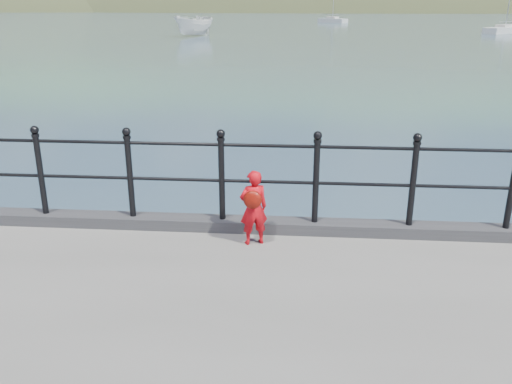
# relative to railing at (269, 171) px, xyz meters

# --- Properties ---
(ground) EXTENTS (600.00, 600.00, 0.00)m
(ground) POSITION_rel_railing_xyz_m (-0.00, 0.15, -1.82)
(ground) COLOR #2D4251
(ground) RESTS_ON ground
(kerb) EXTENTS (60.00, 0.30, 0.15)m
(kerb) POSITION_rel_railing_xyz_m (-0.00, -0.00, -0.75)
(kerb) COLOR #28282B
(kerb) RESTS_ON quay
(railing) EXTENTS (18.11, 0.11, 1.20)m
(railing) POSITION_rel_railing_xyz_m (0.00, 0.00, 0.00)
(railing) COLOR black
(railing) RESTS_ON kerb
(far_shore) EXTENTS (830.00, 200.00, 156.00)m
(far_shore) POSITION_rel_railing_xyz_m (38.34, 239.56, -24.39)
(far_shore) COLOR #333A21
(far_shore) RESTS_ON ground
(child) EXTENTS (0.40, 0.35, 0.95)m
(child) POSITION_rel_railing_xyz_m (-0.16, -0.41, -0.34)
(child) COLOR red
(child) RESTS_ON quay
(launch_white) EXTENTS (4.66, 6.03, 2.20)m
(launch_white) POSITION_rel_railing_xyz_m (-11.29, 53.39, -0.72)
(launch_white) COLOR white
(launch_white) RESTS_ON ground
(sailboat_far) EXTENTS (6.21, 5.79, 9.49)m
(sailboat_far) POSITION_rel_railing_xyz_m (24.12, 62.13, -1.48)
(sailboat_far) COLOR silver
(sailboat_far) RESTS_ON ground
(sailboat_deep) EXTENTS (4.99, 4.87, 8.05)m
(sailboat_deep) POSITION_rel_railing_xyz_m (5.32, 90.00, -1.48)
(sailboat_deep) COLOR silver
(sailboat_deep) RESTS_ON ground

